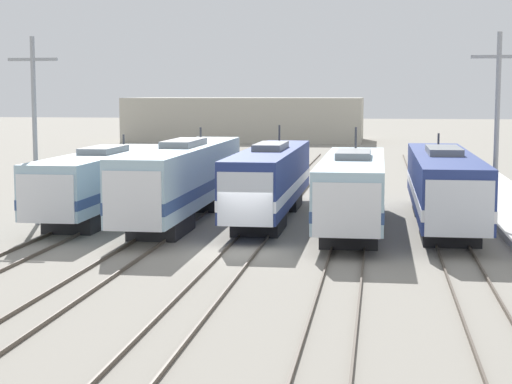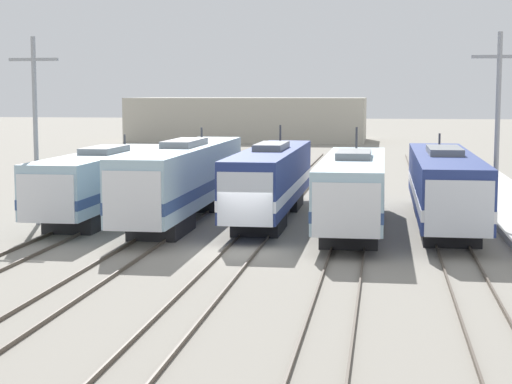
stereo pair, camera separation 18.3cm
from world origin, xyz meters
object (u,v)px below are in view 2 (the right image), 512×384
at_px(locomotive_center_left, 183,180).
at_px(locomotive_center, 270,181).
at_px(locomotive_far_left, 102,182).
at_px(locomotive_center_right, 353,190).
at_px(locomotive_far_right, 444,186).
at_px(catenary_tower_right, 497,127).
at_px(catenary_tower_left, 35,124).

height_order(locomotive_center_left, locomotive_center, locomotive_center).
bearing_deg(locomotive_far_left, locomotive_center, 5.44).
bearing_deg(locomotive_center_right, locomotive_far_right, 24.31).
bearing_deg(locomotive_far_right, catenary_tower_right, -47.01).
bearing_deg(locomotive_far_right, locomotive_center_right, -155.69).
distance_m(locomotive_far_left, locomotive_center_right, 14.00).
bearing_deg(catenary_tower_left, locomotive_center_left, 17.82).
bearing_deg(catenary_tower_right, locomotive_center_right, 177.14).
xyz_separation_m(locomotive_center_left, locomotive_far_right, (13.81, 0.09, -0.14)).
relative_size(locomotive_far_right, catenary_tower_left, 1.96).
xyz_separation_m(locomotive_center, locomotive_center_right, (4.60, -3.17, -0.08)).
distance_m(locomotive_far_left, locomotive_far_right, 18.42).
height_order(locomotive_center_left, catenary_tower_left, catenary_tower_left).
relative_size(catenary_tower_left, catenary_tower_right, 1.00).
bearing_deg(locomotive_far_left, catenary_tower_left, -135.27).
bearing_deg(locomotive_far_left, locomotive_center_right, -9.43).
xyz_separation_m(locomotive_far_right, catenary_tower_right, (2.26, -2.42, 3.18)).
bearing_deg(catenary_tower_right, locomotive_center, 162.96).
relative_size(locomotive_far_left, locomotive_center, 0.94).
distance_m(locomotive_center, catenary_tower_right, 12.40).
bearing_deg(catenary_tower_left, catenary_tower_right, 0.00).
bearing_deg(catenary_tower_left, locomotive_far_left, 44.73).
distance_m(locomotive_far_left, locomotive_center, 9.25).
bearing_deg(locomotive_center, catenary_tower_right, -17.04).
bearing_deg(locomotive_center_right, locomotive_far_left, 170.57).
relative_size(locomotive_center_left, locomotive_center, 1.10).
bearing_deg(locomotive_center, locomotive_far_right, -6.75).
xyz_separation_m(locomotive_far_right, catenary_tower_left, (-21.08, -2.42, 3.18)).
relative_size(locomotive_center, locomotive_center_right, 1.08).
bearing_deg(locomotive_far_left, locomotive_center_left, -3.74).
distance_m(locomotive_center, locomotive_far_right, 9.27).
distance_m(locomotive_far_right, catenary_tower_left, 21.45).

